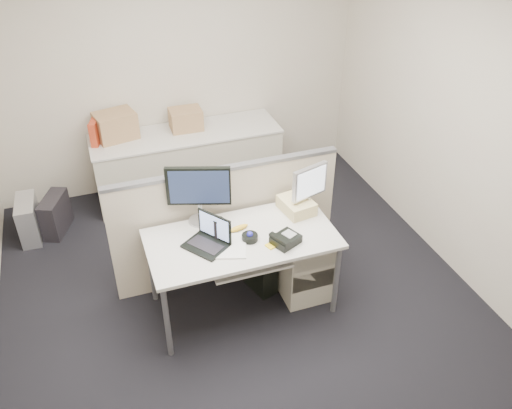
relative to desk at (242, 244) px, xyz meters
name	(u,v)px	position (x,y,z in m)	size (l,w,h in m)	color
floor	(243,305)	(0.00, 0.00, -0.67)	(4.00, 4.50, 0.01)	black
wall_back	(174,67)	(0.00, 2.25, 0.69)	(4.00, 0.02, 2.70)	beige
wall_right	(470,129)	(2.00, 0.00, 0.69)	(0.02, 4.50, 2.70)	beige
desk	(242,244)	(0.00, 0.00, 0.00)	(1.50, 0.75, 0.73)	beige
keyboard_tray	(249,262)	(0.00, -0.18, -0.04)	(0.62, 0.32, 0.02)	beige
drawer_pedestal	(301,258)	(0.55, 0.05, -0.34)	(0.40, 0.55, 0.65)	#B7B29B
cubicle_partition	(226,224)	(0.00, 0.45, -0.11)	(2.00, 0.06, 1.10)	#BBAD93
back_counter	(188,164)	(0.00, 1.93, -0.30)	(2.00, 0.60, 0.72)	#B7B29B
monitor_main	(199,195)	(-0.25, 0.32, 0.32)	(0.51, 0.20, 0.51)	black
monitor_small	(309,189)	(0.65, 0.18, 0.27)	(0.34, 0.17, 0.41)	#B7B7BC
laptop	(205,235)	(-0.30, -0.02, 0.18)	(0.32, 0.24, 0.24)	black
trackball	(250,237)	(0.05, -0.05, 0.09)	(0.13, 0.13, 0.05)	black
desk_phone	(286,240)	(0.30, -0.18, 0.10)	(0.21, 0.17, 0.07)	black
paper_stack	(230,246)	(-0.12, -0.08, 0.07)	(0.24, 0.31, 0.01)	silver
sticky_pad	(271,246)	(0.18, -0.18, 0.07)	(0.07, 0.07, 0.01)	yellow
travel_mug	(219,229)	(-0.17, 0.05, 0.15)	(0.08, 0.08, 0.17)	black
banana	(238,228)	(0.00, 0.10, 0.09)	(0.19, 0.05, 0.04)	yellow
cellphone	(217,226)	(-0.15, 0.20, 0.07)	(0.06, 0.11, 0.01)	black
manila_folders	(296,205)	(0.55, 0.20, 0.12)	(0.23, 0.30, 0.11)	#D7C482
keyboard	(241,258)	(-0.05, -0.14, -0.02)	(0.41, 0.15, 0.02)	black
pc_tower_desk	(257,268)	(0.20, 0.20, -0.48)	(0.16, 0.40, 0.38)	black
pc_tower_spare_dark	(55,214)	(-1.45, 1.65, -0.47)	(0.17, 0.42, 0.39)	black
pc_tower_spare_silver	(29,219)	(-1.70, 1.63, -0.46)	(0.18, 0.45, 0.42)	#B7B7BC
cardboard_box_left	(116,126)	(-0.70, 2.05, 0.21)	(0.40, 0.30, 0.30)	#A8754C
cardboard_box_right	(186,120)	(0.03, 2.02, 0.18)	(0.34, 0.26, 0.24)	#A8754C
red_binder	(96,131)	(-0.90, 2.03, 0.19)	(0.07, 0.29, 0.27)	#AD351B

